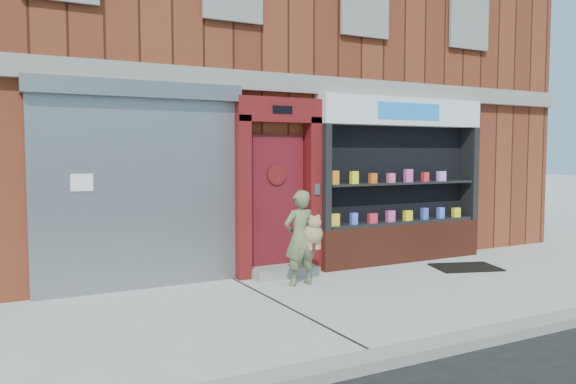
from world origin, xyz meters
TOP-DOWN VIEW (x-y plane):
  - ground at (0.00, 0.00)m, footprint 80.00×80.00m
  - curb at (0.00, -2.15)m, footprint 60.00×0.30m
  - building at (-0.00, 5.99)m, footprint 12.00×8.16m
  - shutter_bay at (-3.00, 1.93)m, footprint 3.10×0.30m
  - red_door_bay at (-0.75, 1.86)m, footprint 1.52×0.58m
  - pharmacy_bay at (1.75, 1.81)m, footprint 3.50×0.41m
  - woman at (-0.78, 1.03)m, footprint 0.60×0.42m
  - doormat at (2.36, 0.77)m, footprint 1.27×1.06m

SIDE VIEW (x-z plane):
  - ground at x=0.00m, z-range 0.00..0.00m
  - doormat at x=2.36m, z-range 0.00..0.03m
  - curb at x=0.00m, z-range 0.00..0.12m
  - woman at x=-0.78m, z-range 0.01..1.46m
  - pharmacy_bay at x=1.75m, z-range -0.13..2.87m
  - red_door_bay at x=-0.75m, z-range 0.01..2.91m
  - shutter_bay at x=-3.00m, z-range 0.20..3.24m
  - building at x=0.00m, z-range 0.00..8.00m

